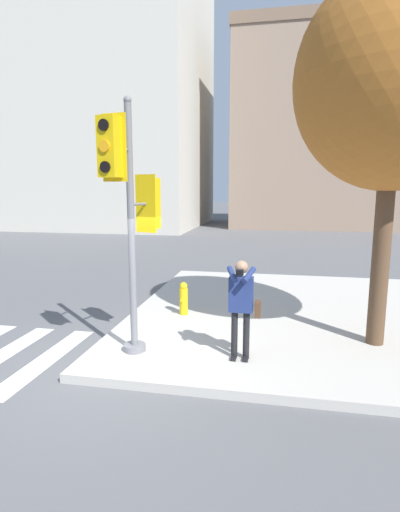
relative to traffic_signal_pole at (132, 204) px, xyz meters
name	(u,v)px	position (x,y,z in m)	size (l,w,h in m)	color
ground_plane	(104,372)	(-0.35, -0.59, -2.75)	(160.00, 160.00, 0.00)	#5B5B5E
sidewalk_corner	(307,315)	(3.15, 2.91, -2.67)	(8.00, 8.00, 0.15)	#BCB7AD
traffic_signal_pole	(132,204)	(0.00, 0.00, 0.00)	(0.62, 1.44, 4.31)	slate
person_photographer	(242,301)	(1.86, 0.05, -1.58)	(0.58, 0.54, 1.68)	black
street_tree	(395,82)	(4.25, 1.20, 2.02)	(3.34, 3.34, 6.47)	brown
fire_hydrant	(184,298)	(0.35, 2.19, -2.22)	(0.19, 0.25, 0.75)	yellow
building_left	(89,98)	(-12.69, 24.79, 7.35)	(18.17, 13.53, 20.17)	beige
building_right	(348,130)	(7.44, 26.71, 4.58)	(17.32, 8.57, 14.62)	gray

